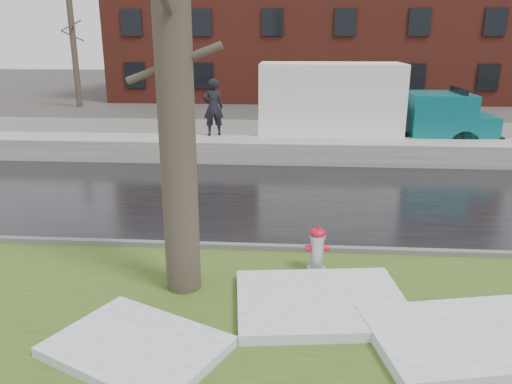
# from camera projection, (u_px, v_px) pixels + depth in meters

# --- Properties ---
(ground) EXTENTS (120.00, 120.00, 0.00)m
(ground) POSITION_uv_depth(u_px,v_px,m) (224.00, 273.00, 9.03)
(ground) COLOR #47423D
(ground) RESTS_ON ground
(verge) EXTENTS (60.00, 4.50, 0.04)m
(verge) POSITION_uv_depth(u_px,v_px,m) (213.00, 307.00, 7.83)
(verge) COLOR #314C19
(verge) RESTS_ON ground
(road) EXTENTS (60.00, 7.00, 0.03)m
(road) POSITION_uv_depth(u_px,v_px,m) (247.00, 197.00, 13.31)
(road) COLOR black
(road) RESTS_ON ground
(parking_lot) EXTENTS (60.00, 9.00, 0.03)m
(parking_lot) POSITION_uv_depth(u_px,v_px,m) (265.00, 137.00, 21.41)
(parking_lot) COLOR slate
(parking_lot) RESTS_ON ground
(curb) EXTENTS (60.00, 0.15, 0.14)m
(curb) POSITION_uv_depth(u_px,v_px,m) (231.00, 247.00, 9.96)
(curb) COLOR slate
(curb) RESTS_ON ground
(snowbank) EXTENTS (60.00, 1.60, 0.75)m
(snowbank) POSITION_uv_depth(u_px,v_px,m) (258.00, 150.00, 17.20)
(snowbank) COLOR #BBB4AB
(snowbank) RESTS_ON ground
(brick_building) EXTENTS (26.00, 12.00, 10.00)m
(brick_building) POSITION_uv_depth(u_px,v_px,m) (306.00, 25.00, 35.99)
(brick_building) COLOR maroon
(brick_building) RESTS_ON ground
(bg_tree_left) EXTENTS (1.40, 1.62, 6.50)m
(bg_tree_left) POSITION_uv_depth(u_px,v_px,m) (74.00, 51.00, 29.86)
(bg_tree_left) COLOR brown
(bg_tree_left) RESTS_ON ground
(bg_tree_center) EXTENTS (1.40, 1.62, 6.50)m
(bg_tree_center) POSITION_uv_depth(u_px,v_px,m) (187.00, 50.00, 33.24)
(bg_tree_center) COLOR brown
(bg_tree_center) RESTS_ON ground
(fire_hydrant) EXTENTS (0.43, 0.38, 0.86)m
(fire_hydrant) POSITION_uv_depth(u_px,v_px,m) (317.00, 247.00, 8.87)
(fire_hydrant) COLOR #B0B3B8
(fire_hydrant) RESTS_ON verge
(tree) EXTENTS (1.48, 1.77, 7.12)m
(tree) POSITION_uv_depth(u_px,v_px,m) (174.00, 69.00, 7.38)
(tree) COLOR brown
(tree) RESTS_ON verge
(box_truck) EXTENTS (9.68, 2.34, 3.23)m
(box_truck) POSITION_uv_depth(u_px,v_px,m) (358.00, 106.00, 18.09)
(box_truck) COLOR black
(box_truck) RESTS_ON ground
(worker) EXTENTS (0.84, 0.69, 1.98)m
(worker) POSITION_uv_depth(u_px,v_px,m) (213.00, 107.00, 17.49)
(worker) COLOR black
(worker) RESTS_ON snowbank
(snow_patch_near) EXTENTS (2.82, 2.30, 0.16)m
(snow_patch_near) POSITION_uv_depth(u_px,v_px,m) (321.00, 302.00, 7.77)
(snow_patch_near) COLOR white
(snow_patch_near) RESTS_ON verge
(snow_patch_far) EXTENTS (2.68, 2.41, 0.14)m
(snow_patch_far) POSITION_uv_depth(u_px,v_px,m) (137.00, 347.00, 6.67)
(snow_patch_far) COLOR white
(snow_patch_far) RESTS_ON verge
(snow_patch_side) EXTENTS (3.11, 2.35, 0.18)m
(snow_patch_side) POSITION_uv_depth(u_px,v_px,m) (475.00, 338.00, 6.83)
(snow_patch_side) COLOR white
(snow_patch_side) RESTS_ON verge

